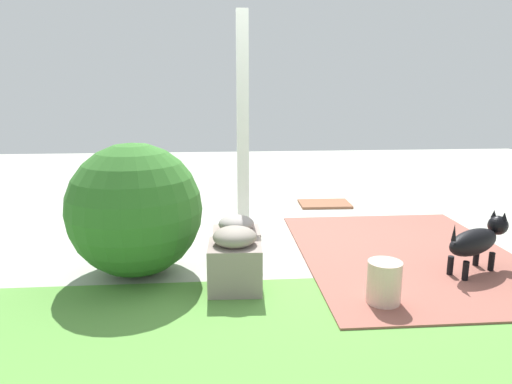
{
  "coord_description": "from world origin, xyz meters",
  "views": [
    {
      "loc": [
        0.68,
        4.29,
        1.44
      ],
      "look_at": [
        0.33,
        -0.07,
        0.44
      ],
      "focal_mm": 33.02,
      "sensor_mm": 36.0,
      "label": 1
    }
  ],
  "objects_px": {
    "round_shrub": "(135,210)",
    "terracotta_pot_tall": "(128,203)",
    "porch_pillar": "(243,126)",
    "stone_planter_mid": "(236,239)",
    "dog": "(477,240)",
    "ceramic_urn": "(384,283)",
    "doormat": "(325,204)",
    "stone_planter_far": "(235,260)"
  },
  "relations": [
    {
      "from": "terracotta_pot_tall",
      "to": "doormat",
      "type": "xyz_separation_m",
      "value": [
        -2.23,
        -0.67,
        -0.22
      ]
    },
    {
      "from": "porch_pillar",
      "to": "stone_planter_mid",
      "type": "distance_m",
      "value": 1.17
    },
    {
      "from": "porch_pillar",
      "to": "round_shrub",
      "type": "distance_m",
      "value": 1.43
    },
    {
      "from": "terracotta_pot_tall",
      "to": "dog",
      "type": "height_order",
      "value": "terracotta_pot_tall"
    },
    {
      "from": "stone_planter_mid",
      "to": "terracotta_pot_tall",
      "type": "xyz_separation_m",
      "value": [
        1.08,
        -1.09,
        0.06
      ]
    },
    {
      "from": "porch_pillar",
      "to": "terracotta_pot_tall",
      "type": "xyz_separation_m",
      "value": [
        1.18,
        -0.31,
        -0.82
      ]
    },
    {
      "from": "dog",
      "to": "ceramic_urn",
      "type": "bearing_deg",
      "value": 27.6
    },
    {
      "from": "round_shrub",
      "to": "doormat",
      "type": "height_order",
      "value": "round_shrub"
    },
    {
      "from": "terracotta_pot_tall",
      "to": "dog",
      "type": "bearing_deg",
      "value": 152.46
    },
    {
      "from": "round_shrub",
      "to": "stone_planter_far",
      "type": "bearing_deg",
      "value": 154.17
    },
    {
      "from": "dog",
      "to": "stone_planter_mid",
      "type": "bearing_deg",
      "value": -13.37
    },
    {
      "from": "stone_planter_mid",
      "to": "terracotta_pot_tall",
      "type": "distance_m",
      "value": 1.53
    },
    {
      "from": "stone_planter_far",
      "to": "round_shrub",
      "type": "distance_m",
      "value": 0.88
    },
    {
      "from": "terracotta_pot_tall",
      "to": "ceramic_urn",
      "type": "relative_size",
      "value": 2.19
    },
    {
      "from": "stone_planter_mid",
      "to": "round_shrub",
      "type": "height_order",
      "value": "round_shrub"
    },
    {
      "from": "round_shrub",
      "to": "ceramic_urn",
      "type": "distance_m",
      "value": 1.89
    },
    {
      "from": "ceramic_urn",
      "to": "stone_planter_mid",
      "type": "bearing_deg",
      "value": -43.77
    },
    {
      "from": "round_shrub",
      "to": "terracotta_pot_tall",
      "type": "relative_size",
      "value": 1.53
    },
    {
      "from": "porch_pillar",
      "to": "ceramic_urn",
      "type": "distance_m",
      "value": 2.08
    },
    {
      "from": "dog",
      "to": "stone_planter_far",
      "type": "bearing_deg",
      "value": 4.33
    },
    {
      "from": "porch_pillar",
      "to": "stone_planter_mid",
      "type": "height_order",
      "value": "porch_pillar"
    },
    {
      "from": "porch_pillar",
      "to": "stone_planter_far",
      "type": "xyz_separation_m",
      "value": [
        0.13,
        1.35,
        -0.83
      ]
    },
    {
      "from": "terracotta_pot_tall",
      "to": "dog",
      "type": "xyz_separation_m",
      "value": [
        -2.92,
        1.52,
        0.03
      ]
    },
    {
      "from": "stone_planter_mid",
      "to": "porch_pillar",
      "type": "bearing_deg",
      "value": -97.33
    },
    {
      "from": "dog",
      "to": "round_shrub",
      "type": "bearing_deg",
      "value": -4.78
    },
    {
      "from": "round_shrub",
      "to": "doormat",
      "type": "bearing_deg",
      "value": -134.28
    },
    {
      "from": "dog",
      "to": "doormat",
      "type": "xyz_separation_m",
      "value": [
        0.69,
        -2.2,
        -0.25
      ]
    },
    {
      "from": "porch_pillar",
      "to": "stone_planter_far",
      "type": "relative_size",
      "value": 4.54
    },
    {
      "from": "terracotta_pot_tall",
      "to": "dog",
      "type": "relative_size",
      "value": 1.04
    },
    {
      "from": "porch_pillar",
      "to": "doormat",
      "type": "bearing_deg",
      "value": -136.84
    },
    {
      "from": "stone_planter_far",
      "to": "doormat",
      "type": "height_order",
      "value": "stone_planter_far"
    },
    {
      "from": "porch_pillar",
      "to": "stone_planter_mid",
      "type": "xyz_separation_m",
      "value": [
        0.1,
        0.77,
        -0.88
      ]
    },
    {
      "from": "stone_planter_far",
      "to": "dog",
      "type": "distance_m",
      "value": 1.88
    },
    {
      "from": "porch_pillar",
      "to": "stone_planter_mid",
      "type": "bearing_deg",
      "value": 82.67
    },
    {
      "from": "stone_planter_far",
      "to": "ceramic_urn",
      "type": "bearing_deg",
      "value": 161.57
    },
    {
      "from": "ceramic_urn",
      "to": "doormat",
      "type": "bearing_deg",
      "value": -94.43
    },
    {
      "from": "porch_pillar",
      "to": "round_shrub",
      "type": "bearing_deg",
      "value": 48.51
    },
    {
      "from": "porch_pillar",
      "to": "stone_planter_far",
      "type": "distance_m",
      "value": 1.59
    },
    {
      "from": "porch_pillar",
      "to": "ceramic_urn",
      "type": "xyz_separation_m",
      "value": [
        -0.84,
        1.68,
        -0.9
      ]
    },
    {
      "from": "doormat",
      "to": "porch_pillar",
      "type": "bearing_deg",
      "value": 43.16
    },
    {
      "from": "porch_pillar",
      "to": "dog",
      "type": "relative_size",
      "value": 3.29
    },
    {
      "from": "round_shrub",
      "to": "terracotta_pot_tall",
      "type": "distance_m",
      "value": 1.37
    }
  ]
}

